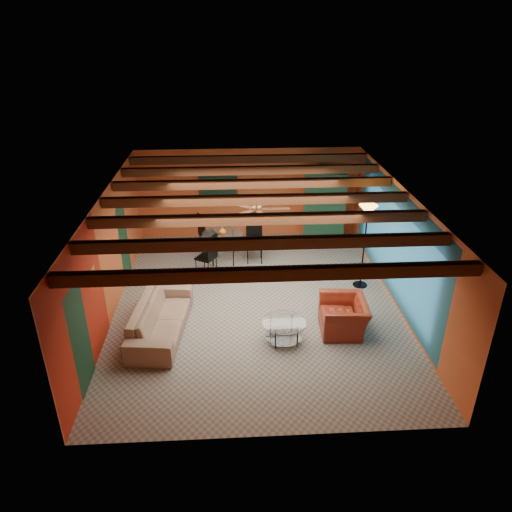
{
  "coord_description": "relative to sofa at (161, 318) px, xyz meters",
  "views": [
    {
      "loc": [
        -0.57,
        -9.55,
        5.98
      ],
      "look_at": [
        0.0,
        0.2,
        1.15
      ],
      "focal_mm": 33.52,
      "sensor_mm": 36.0,
      "label": 1
    }
  ],
  "objects": [
    {
      "name": "dining_table",
      "position": [
        1.31,
        3.24,
        0.22
      ],
      "size": [
        2.25,
        2.25,
        1.15
      ],
      "primitive_type": null,
      "rotation": [
        0.0,
        0.0,
        -0.02
      ],
      "color": "silver",
      "rests_on": "ground"
    },
    {
      "name": "floor_lamp",
      "position": [
        4.74,
        1.72,
        0.72
      ],
      "size": [
        0.51,
        0.51,
        2.14
      ],
      "primitive_type": null,
      "rotation": [
        0.0,
        0.0,
        0.16
      ],
      "color": "black",
      "rests_on": "ground"
    },
    {
      "name": "ceiling_fan",
      "position": [
        2.09,
        1.01,
        2.0
      ],
      "size": [
        1.5,
        1.5,
        0.44
      ],
      "primitive_type": null,
      "color": "#472614",
      "rests_on": "ceiling"
    },
    {
      "name": "painting",
      "position": [
        1.19,
        4.97,
        1.29
      ],
      "size": [
        1.05,
        0.03,
        0.65
      ],
      "primitive_type": "cube",
      "color": "black",
      "rests_on": "wall_back"
    },
    {
      "name": "room",
      "position": [
        2.09,
        1.12,
        2.0
      ],
      "size": [
        6.52,
        8.01,
        2.71
      ],
      "color": "gray",
      "rests_on": "ground"
    },
    {
      "name": "coffee_table",
      "position": [
        2.56,
        -0.46,
        -0.13
      ],
      "size": [
        1.02,
        1.02,
        0.46
      ],
      "primitive_type": null,
      "rotation": [
        0.0,
        0.0,
        0.13
      ],
      "color": "silver",
      "rests_on": "ground"
    },
    {
      "name": "vase",
      "position": [
        1.31,
        3.24,
        0.9
      ],
      "size": [
        0.2,
        0.2,
        0.2
      ],
      "primitive_type": "imported",
      "rotation": [
        0.0,
        0.0,
        0.03
      ],
      "color": "orange",
      "rests_on": "dining_table"
    },
    {
      "name": "armoire",
      "position": [
        4.29,
        4.71,
        0.66
      ],
      "size": [
        1.23,
        0.75,
        2.03
      ],
      "primitive_type": "cube",
      "rotation": [
        0.0,
        0.0,
        -0.16
      ],
      "color": "brown",
      "rests_on": "ground"
    },
    {
      "name": "armchair",
      "position": [
        3.87,
        -0.15,
        -0.0
      ],
      "size": [
        1.02,
        1.15,
        0.71
      ],
      "primitive_type": "imported",
      "rotation": [
        0.0,
        0.0,
        -1.64
      ],
      "color": "maroon",
      "rests_on": "ground"
    },
    {
      "name": "sofa",
      "position": [
        0.0,
        0.0,
        0.0
      ],
      "size": [
        1.21,
        2.53,
        0.71
      ],
      "primitive_type": "imported",
      "rotation": [
        0.0,
        0.0,
        1.47
      ],
      "color": "#8D705B",
      "rests_on": "ground"
    },
    {
      "name": "potted_plant",
      "position": [
        4.29,
        4.71,
        1.91
      ],
      "size": [
        0.44,
        0.38,
        0.48
      ],
      "primitive_type": "imported",
      "rotation": [
        0.0,
        0.0,
        0.02
      ],
      "color": "#26661E",
      "rests_on": "armoire"
    }
  ]
}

